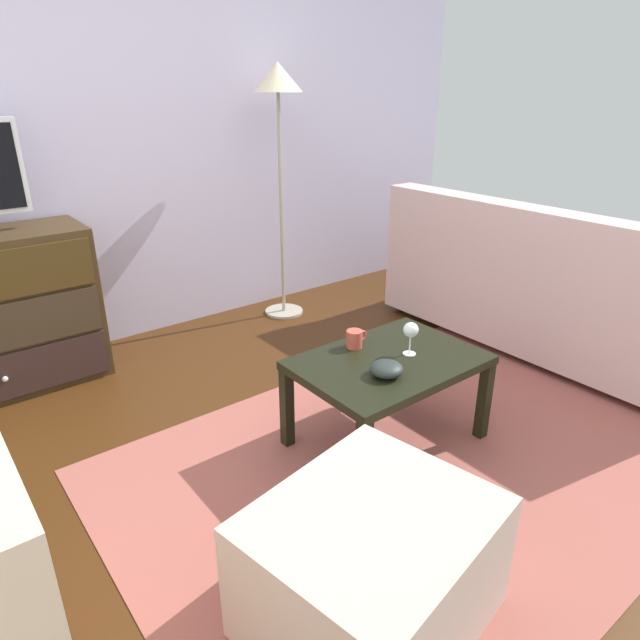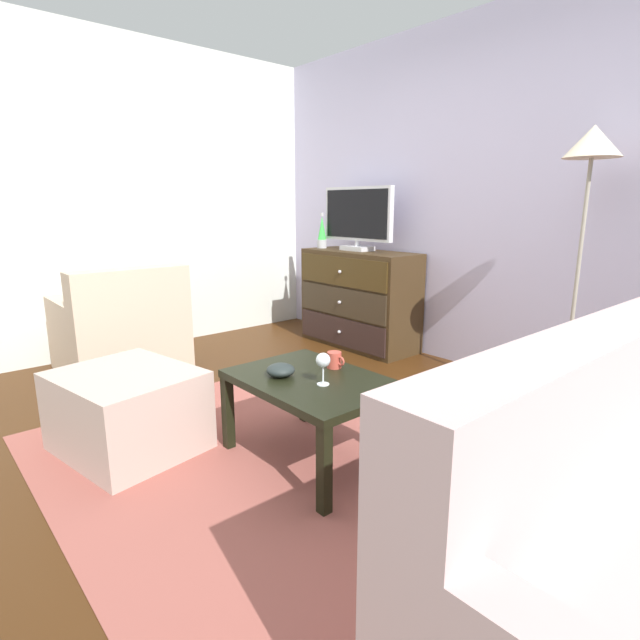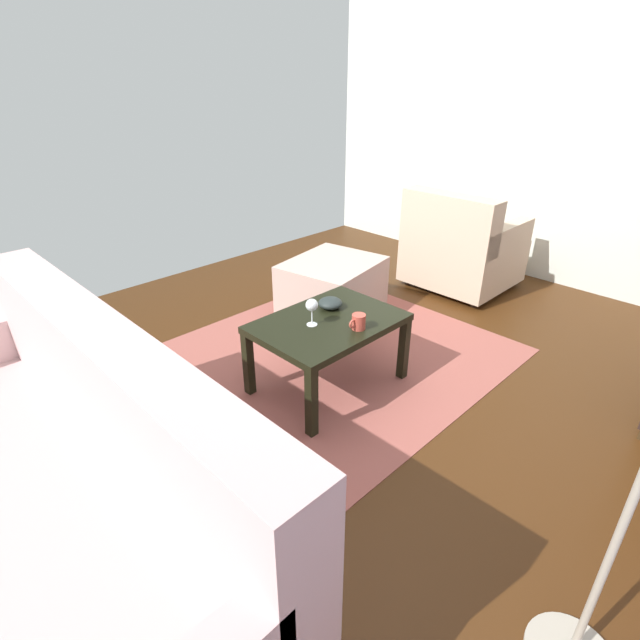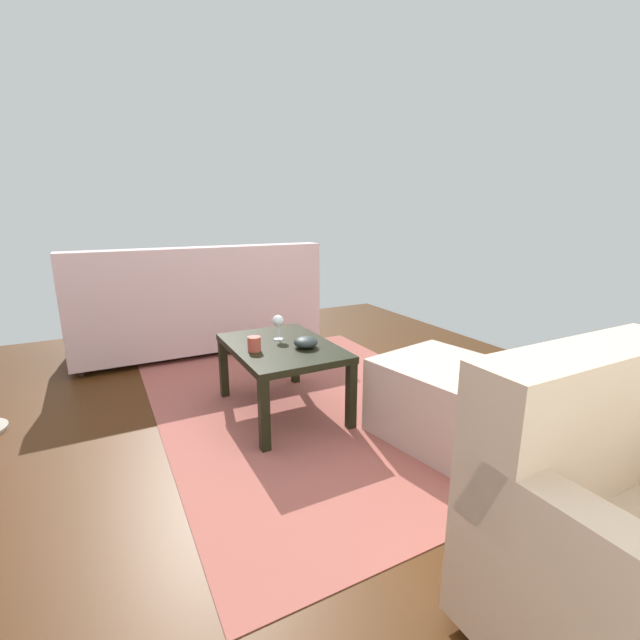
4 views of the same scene
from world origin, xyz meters
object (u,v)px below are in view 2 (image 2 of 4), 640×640
tv (357,217)px  standing_lamp (590,170)px  wine_glass (323,361)px  armchair (122,332)px  lava_lamp (322,233)px  ottoman (128,411)px  dresser (359,299)px  bowl_decorative (281,370)px  mug (335,360)px  coffee_table (313,389)px

tv → standing_lamp: size_ratio=0.46×
wine_glass → armchair: 2.03m
tv → armchair: size_ratio=0.94×
lava_lamp → standing_lamp: (2.36, -0.00, 0.45)m
standing_lamp → ottoman: bearing=-118.8°
dresser → bowl_decorative: 2.18m
mug → dresser: bearing=131.0°
mug → standing_lamp: 1.86m
wine_glass → mug: size_ratio=1.38×
standing_lamp → bowl_decorative: bearing=-111.0°
mug → armchair: bearing=-166.0°
standing_lamp → tv: bearing=177.9°
lava_lamp → coffee_table: size_ratio=0.40×
coffee_table → ottoman: size_ratio=1.19×
dresser → wine_glass: dresser is taller
tv → standing_lamp: (1.96, -0.07, 0.30)m
coffee_table → standing_lamp: 2.05m
wine_glass → ottoman: bearing=-142.1°
tv → wine_glass: bearing=-48.9°
standing_lamp → dresser: bearing=178.5°
armchair → tv: bearing=76.3°
lava_lamp → armchair: (-0.08, -1.92, -0.67)m
bowl_decorative → ottoman: 0.86m
dresser → tv: size_ratio=1.41×
coffee_table → ottoman: 1.00m
mug → ottoman: bearing=-128.5°
lava_lamp → mug: size_ratio=2.89×
coffee_table → standing_lamp: bearing=71.5°
armchair → mug: bearing=14.0°
tv → mug: bearing=-48.2°
tv → bowl_decorative: 2.34m
armchair → ottoman: armchair is taller
dresser → mug: (1.31, -1.50, 0.04)m
tv → dresser: bearing=-22.2°
dresser → bowl_decorative: size_ratio=7.91×
lava_lamp → mug: lava_lamp is taller
coffee_table → standing_lamp: (0.55, 1.64, 1.09)m
mug → bowl_decorative: mug is taller
standing_lamp → lava_lamp: bearing=179.9°
lava_lamp → armchair: size_ratio=0.39×
tv → coffee_table: tv is taller
tv → bowl_decorative: size_ratio=5.60×
armchair → standing_lamp: size_ratio=0.49×
dresser → ottoman: size_ratio=1.61×
mug → bowl_decorative: 0.30m
wine_glass → standing_lamp: size_ratio=0.09×
lava_lamp → mug: (1.77, -1.46, -0.54)m
lava_lamp → wine_glass: size_ratio=2.10×
wine_glass → armchair: (-2.00, -0.25, -0.21)m
lava_lamp → armchair: lava_lamp is taller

